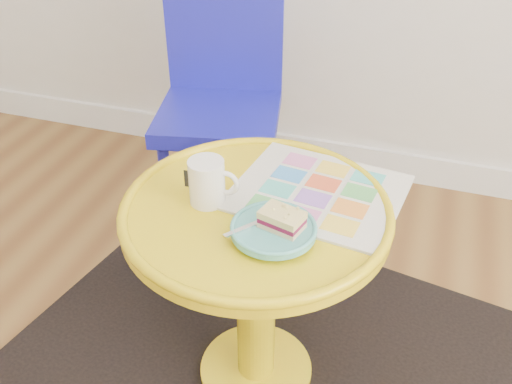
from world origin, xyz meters
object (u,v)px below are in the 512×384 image
(chair, at_px, (221,91))
(newspaper, at_px, (318,192))
(mug, at_px, (208,181))
(side_table, at_px, (256,262))
(plate, at_px, (274,230))

(chair, distance_m, newspaper, 0.70)
(mug, bearing_deg, side_table, 3.87)
(side_table, bearing_deg, plate, -52.46)
(chair, distance_m, mug, 0.69)
(side_table, relative_size, newspaper, 1.62)
(mug, distance_m, plate, 0.18)
(plate, bearing_deg, newspaper, 74.19)
(newspaper, bearing_deg, mug, -146.78)
(chair, xyz_separation_m, mug, (0.22, -0.64, 0.11))
(mug, xyz_separation_m, plate, (0.17, -0.07, -0.04))
(side_table, distance_m, chair, 0.72)
(side_table, height_order, chair, chair)
(newspaper, distance_m, mug, 0.24)
(chair, relative_size, newspaper, 2.38)
(newspaper, height_order, plate, plate)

